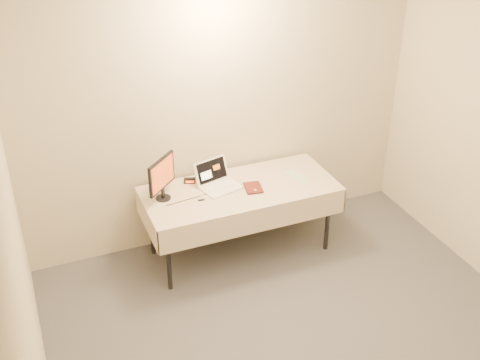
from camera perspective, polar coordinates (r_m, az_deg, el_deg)
name	(u,v)px	position (r m, az deg, el deg)	size (l,w,h in m)	color
back_wall	(222,111)	(5.83, -1.71, 6.53)	(4.00, 0.10, 2.70)	beige
table	(240,194)	(5.76, 0.00, -1.30)	(1.86, 0.81, 0.74)	black
laptop	(217,181)	(5.74, -2.18, -0.07)	(0.43, 0.41, 0.24)	white
monitor	(162,176)	(5.49, -7.43, 0.40)	(0.31, 0.29, 0.41)	black
book	(245,180)	(5.66, 0.49, 0.02)	(0.16, 0.02, 0.21)	maroon
alarm_clock	(190,181)	(5.83, -4.78, -0.06)	(0.12, 0.08, 0.05)	black
clicker	(255,191)	(5.67, 1.45, -1.02)	(0.04, 0.08, 0.02)	silver
paper_form	(297,176)	(5.95, 5.39, 0.33)	(0.12, 0.30, 0.00)	#B1D9AC
usb_dongle	(201,200)	(5.55, -3.69, -1.91)	(0.06, 0.02, 0.01)	black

